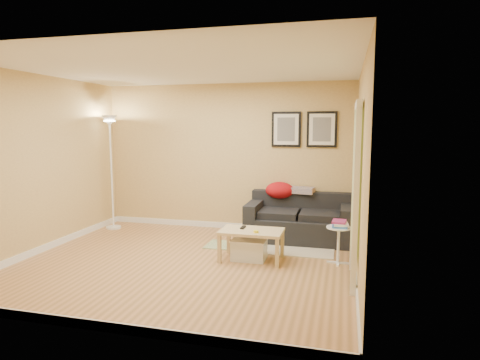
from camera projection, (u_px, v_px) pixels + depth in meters
The scene contains 25 objects.
floor at pixel (186, 262), 5.67m from camera, with size 4.50×4.50×0.00m, color tan.
ceiling at pixel (182, 68), 5.34m from camera, with size 4.50×4.50×0.00m, color white.
wall_back at pixel (226, 157), 7.43m from camera, with size 4.50×4.50×0.00m, color tan.
wall_front at pixel (97, 190), 3.58m from camera, with size 4.50×4.50×0.00m, color tan.
wall_left at pixel (40, 164), 6.06m from camera, with size 4.00×4.00×0.00m, color tan.
wall_right at pixel (360, 173), 4.95m from camera, with size 4.00×4.00×0.00m, color tan.
baseboard_back at pixel (226, 225), 7.58m from camera, with size 4.50×0.02×0.10m, color white.
baseboard_front at pixel (104, 326), 3.75m from camera, with size 4.50×0.02×0.10m, color white.
baseboard_left at pixel (46, 247), 6.21m from camera, with size 0.02×4.00×0.10m, color white.
baseboard_right at pixel (355, 273), 5.12m from camera, with size 0.02×4.00×0.10m, color white.
sofa at pixel (299, 217), 6.76m from camera, with size 1.70×0.90×0.75m, color black, non-canonical shape.
red_throw at pixel (280, 190), 7.05m from camera, with size 0.48×0.36×0.28m, color red, non-canonical shape.
plaid_throw at pixel (301, 190), 7.00m from camera, with size 0.42×0.26×0.10m, color tan, non-canonical shape.
framed_print_left at pixel (286, 129), 7.08m from camera, with size 0.50×0.04×0.60m, color black, non-canonical shape.
framed_print_right at pixel (322, 129), 6.93m from camera, with size 0.50×0.04×0.60m, color black, non-canonical shape.
area_rug at pixel (293, 248), 6.33m from camera, with size 1.25×0.85×0.01m, color #C3B59A.
green_runner at pixel (229, 245), 6.47m from camera, with size 0.70×0.50×0.01m, color #668C4C.
coffee_table at pixel (252, 245), 5.74m from camera, with size 0.86×0.52×0.43m, color tan, non-canonical shape.
remote_control at pixel (243, 227), 5.83m from camera, with size 0.05×0.16×0.02m, color black.
tape_roll at pixel (256, 232), 5.57m from camera, with size 0.07×0.07×0.03m, color yellow.
storage_bin at pixel (249, 249), 5.78m from camera, with size 0.48×0.35×0.30m, color white, non-canonical shape.
side_table at pixel (338, 245), 5.59m from camera, with size 0.33×0.33×0.51m, color white, non-canonical shape.
book_stack at pixel (340, 224), 5.57m from camera, with size 0.20×0.27×0.08m, color #3A66AE, non-canonical shape.
floor_lamp at pixel (112, 175), 7.46m from camera, with size 0.27×0.27×2.06m, color white, non-canonical shape.
doorway at pixel (355, 197), 4.86m from camera, with size 0.12×1.01×2.13m, color white, non-canonical shape.
Camera 1 is at (2.07, -5.13, 1.85)m, focal length 31.00 mm.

